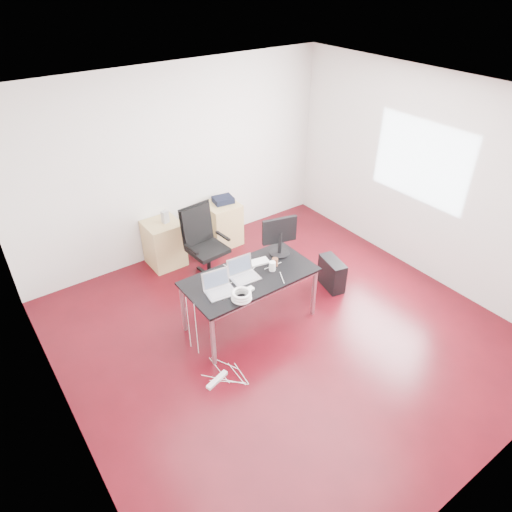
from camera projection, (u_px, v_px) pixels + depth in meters
room_shell at (288, 235)px, 4.94m from camera, size 5.00×5.00×5.00m
desk at (250, 279)px, 5.49m from camera, size 1.60×0.80×0.73m
office_chair at (204, 241)px, 6.36m from camera, size 0.52×0.54×1.08m
filing_cabinet_left at (164, 243)px, 6.78m from camera, size 0.50×0.50×0.70m
filing_cabinet_right at (222, 224)px, 7.28m from camera, size 0.50×0.50×0.70m
pc_tower at (332, 274)px, 6.37m from camera, size 0.29×0.48×0.44m
wastebasket at (206, 251)px, 7.00m from camera, size 0.32×0.32×0.28m
power_strip at (217, 380)px, 5.04m from camera, size 0.30×0.15×0.04m
laptop_left at (219, 287)px, 5.18m from camera, size 0.36×0.30×0.23m
laptop_right at (243, 273)px, 5.41m from camera, size 0.35×0.28×0.23m
monitor at (279, 234)px, 5.71m from camera, size 0.45×0.26×0.51m
keyboard at (252, 264)px, 5.65m from camera, size 0.46×0.22×0.02m
cup_white at (272, 266)px, 5.52m from camera, size 0.10×0.10×0.12m
cup_brown at (275, 262)px, 5.61m from camera, size 0.09×0.09×0.10m
cable_coil at (241, 296)px, 5.06m from camera, size 0.24×0.24×0.11m
power_adapter at (250, 289)px, 5.23m from camera, size 0.07×0.07×0.03m
speaker at (165, 217)px, 6.55m from camera, size 0.10×0.10×0.18m
navy_garment at (223, 200)px, 7.10m from camera, size 0.33×0.28×0.09m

